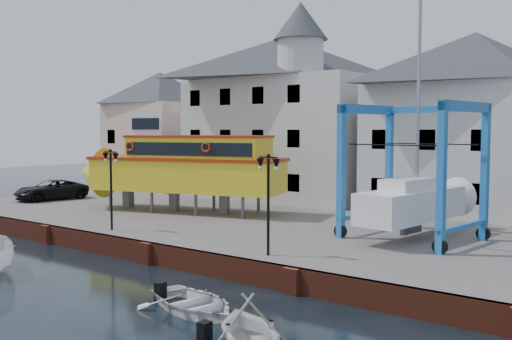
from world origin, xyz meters
The scene contains 12 objects.
ground centered at (0.00, 0.00, 0.00)m, with size 140.00×140.00×0.00m, color black.
hardstanding centered at (0.00, 11.00, 0.50)m, with size 44.00×22.00×1.00m, color #5F5D5B.
quay_wall centered at (0.00, 0.10, 0.50)m, with size 44.00×0.47×1.00m.
building_pink centered at (-18.00, 18.00, 6.15)m, with size 8.00×7.00×10.30m.
building_white_main centered at (-4.87, 18.39, 7.34)m, with size 14.00×8.30×14.00m.
building_white_right centered at (9.00, 19.00, 6.60)m, with size 12.00×8.00×11.20m.
lamp_post_left centered at (-4.00, 1.20, 4.17)m, with size 1.12×0.32×4.20m.
lamp_post_right centered at (6.00, 1.20, 4.17)m, with size 1.12×0.32×4.20m.
tour_boat centered at (-6.33, 8.09, 3.97)m, with size 14.85×7.06×6.30m.
travel_lift centered at (9.46, 8.89, 3.07)m, with size 6.33×8.38×12.34m.
van centered at (-17.93, 6.79, 1.73)m, with size 2.42×5.26×1.46m, color black.
motorboat_b centered at (6.44, -3.76, 0.00)m, with size 2.89×4.05×0.84m, color white.
Camera 1 is at (19.58, -17.66, 6.16)m, focal length 40.00 mm.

